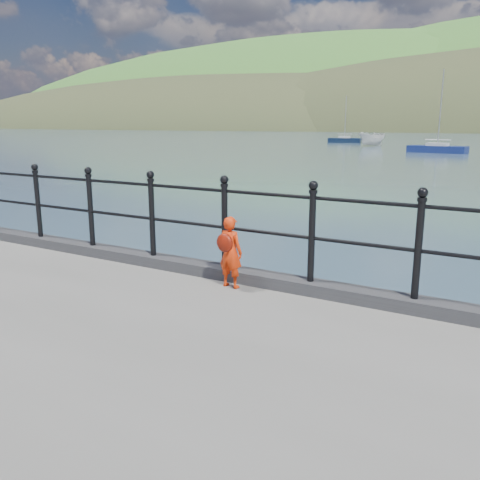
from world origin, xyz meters
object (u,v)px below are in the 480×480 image
Objects in this scene: railing at (186,212)px; launch_white at (372,139)px; child at (230,251)px; sailboat_left at (344,140)px; sailboat_port at (437,149)px.

launch_white is (-15.10, 60.86, -0.93)m from railing.
child reaches higher than launch_white.
railing is 2.57× the size of sailboat_left.
launch_white is 0.66× the size of sailboat_left.
railing is 73.04m from sailboat_left.
railing is 2.19× the size of sailboat_port.
railing is 3.89× the size of launch_white.
sailboat_port is at bearing -79.40° from child.
railing is at bearing -80.87° from sailboat_left.
railing is 20.36× the size of child.
launch_white is (-15.95, 61.15, -0.56)m from child.
child is 0.19× the size of launch_white.
child is 49.99m from sailboat_port.
child is at bearing -52.59° from launch_white.
railing is 62.71m from launch_white.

